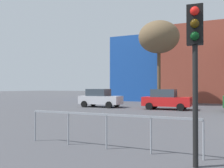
{
  "coord_description": "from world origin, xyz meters",
  "views": [
    {
      "loc": [
        -2.78,
        -12.97,
        1.79
      ],
      "look_at": [
        -11.09,
        5.23,
        2.08
      ],
      "focal_mm": 39.86,
      "sensor_mm": 36.0,
      "label": 1
    }
  ],
  "objects_px": {
    "parked_car_1": "(166,99)",
    "bare_tree_1": "(159,38)",
    "traffic_light_near_left": "(195,48)",
    "parked_car_0": "(100,98)"
  },
  "relations": [
    {
      "from": "parked_car_1",
      "to": "bare_tree_1",
      "type": "distance_m",
      "value": 7.96
    },
    {
      "from": "traffic_light_near_left",
      "to": "parked_car_0",
      "type": "bearing_deg",
      "value": -150.04
    },
    {
      "from": "parked_car_1",
      "to": "traffic_light_near_left",
      "type": "distance_m",
      "value": 15.03
    },
    {
      "from": "parked_car_0",
      "to": "parked_car_1",
      "type": "relative_size",
      "value": 1.0
    },
    {
      "from": "traffic_light_near_left",
      "to": "bare_tree_1",
      "type": "height_order",
      "value": "bare_tree_1"
    },
    {
      "from": "traffic_light_near_left",
      "to": "bare_tree_1",
      "type": "distance_m",
      "value": 20.45
    },
    {
      "from": "traffic_light_near_left",
      "to": "bare_tree_1",
      "type": "xyz_separation_m",
      "value": [
        -5.56,
        19.22,
        4.23
      ]
    },
    {
      "from": "parked_car_0",
      "to": "bare_tree_1",
      "type": "xyz_separation_m",
      "value": [
        4.3,
        4.8,
        6.1
      ]
    },
    {
      "from": "parked_car_0",
      "to": "parked_car_1",
      "type": "height_order",
      "value": "parked_car_0"
    },
    {
      "from": "parked_car_0",
      "to": "parked_car_1",
      "type": "xyz_separation_m",
      "value": [
        6.05,
        0.0,
        -0.0
      ]
    }
  ]
}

